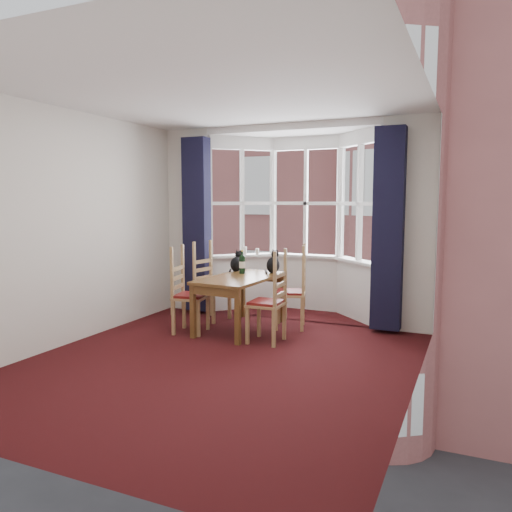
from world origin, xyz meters
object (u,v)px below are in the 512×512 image
Objects in this scene: dining_table at (240,283)px; candle_tall at (245,251)px; chair_left_far at (208,287)px; chair_left_near at (184,297)px; cat_right at (273,264)px; candle_short at (257,252)px; chair_right_near at (273,305)px; cat_left at (237,263)px; wine_bottle at (242,263)px; chair_right_far at (297,294)px.

candle_tall is at bearing 112.42° from dining_table.
dining_table is 0.79m from chair_left_far.
cat_right reaches higher than chair_left_near.
candle_short is at bearing 128.38° from cat_right.
chair_left_near is at bearing -84.21° from chair_left_far.
chair_right_near is 2.96× the size of cat_left.
chair_right_near is at bearing -42.55° from wine_bottle.
candle_tall is (-0.75, 0.66, 0.09)m from cat_right.
chair_right_far is 2.71× the size of cat_right.
chair_left_far is 0.56m from cat_left.
chair_right_near is at bearing -43.17° from cat_left.
dining_table is 0.61m from cat_right.
chair_left_far is 1.00× the size of chair_right_far.
candle_tall is at bearing 106.06° from cat_left.
chair_right_far reaches higher than dining_table.
chair_right_far is at bearing -3.84° from cat_left.
chair_left_near is 8.83× the size of candle_short.
chair_left_near is (-0.62, -0.42, -0.16)m from dining_table.
dining_table is 4.23× the size of cat_right.
chair_right_near is (1.33, -0.75, 0.00)m from chair_left_far.
candle_tall is 1.19× the size of candle_short.
candle_short is at bearing 139.16° from chair_right_far.
cat_right is at bearing 6.25° from cat_left.
cat_left is at bearing 68.30° from chair_left_near.
cat_left is at bearing 134.34° from wine_bottle.
candle_tall is at bearing 112.97° from wine_bottle.
cat_right is (-0.39, 0.12, 0.37)m from chair_right_far.
dining_table is at bearing 147.13° from chair_right_near.
chair_right_far is 0.56m from cat_right.
chair_left_near is at bearing -127.06° from wine_bottle.
cat_right is 1.01m from candle_tall.
chair_left_near is at bearing -94.87° from candle_tall.
wine_bottle is at bearing -171.45° from chair_right_far.
chair_left_near is 1.00m from cat_left.
chair_left_far is 1.05m from cat_right.
cat_left is at bearing -89.49° from candle_short.
candle_tall is (-0.38, 0.90, 0.07)m from wine_bottle.
chair_right_far is at bearing 31.96° from chair_left_near.
candle_tall is at bearing 75.64° from chair_left_far.
chair_left_near is 0.94m from wine_bottle.
wine_bottle is at bearing 110.51° from dining_table.
cat_left is 0.76m from candle_short.
chair_left_far is 0.71m from wine_bottle.
candle_tall is 0.20m from candle_short.
wine_bottle is at bearing -147.26° from cat_right.
candle_short reaches higher than chair_left_far.
chair_right_near is 1.05m from cat_right.
dining_table is 0.77m from chair_right_near.
wine_bottle is 3.15× the size of candle_short.
cat_right is 0.89m from candle_short.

